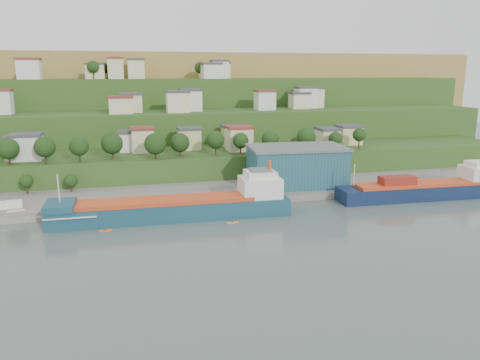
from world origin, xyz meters
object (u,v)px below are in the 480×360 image
object	(u,v)px
cargo_ship_near	(180,208)
warehouse	(296,166)
caravan	(11,206)
cargo_ship_far	(428,190)
kayak_orange	(106,230)

from	to	relation	value
cargo_ship_near	warehouse	size ratio (longest dim) A/B	1.97
warehouse	caravan	xyz separation A→B (m)	(-85.15, -6.58, -5.86)
cargo_ship_near	caravan	size ratio (longest dim) A/B	10.74
cargo_ship_near	cargo_ship_far	xyz separation A→B (m)	(77.39, 1.87, -0.26)
caravan	kayak_orange	xyz separation A→B (m)	(25.44, -19.79, -2.34)
cargo_ship_near	cargo_ship_far	distance (m)	77.41
cargo_ship_near	caravan	xyz separation A→B (m)	(-44.59, 13.54, -0.02)
cargo_ship_far	caravan	size ratio (longest dim) A/B	9.26
caravan	kayak_orange	size ratio (longest dim) A/B	1.86
warehouse	caravan	bearing A→B (deg)	-171.63
cargo_ship_near	cargo_ship_far	size ratio (longest dim) A/B	1.16
kayak_orange	caravan	bearing A→B (deg)	123.78
cargo_ship_far	caravan	xyz separation A→B (m)	(-121.98, 11.68, 0.24)
cargo_ship_near	caravan	distance (m)	46.61
cargo_ship_near	warehouse	bearing A→B (deg)	27.54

